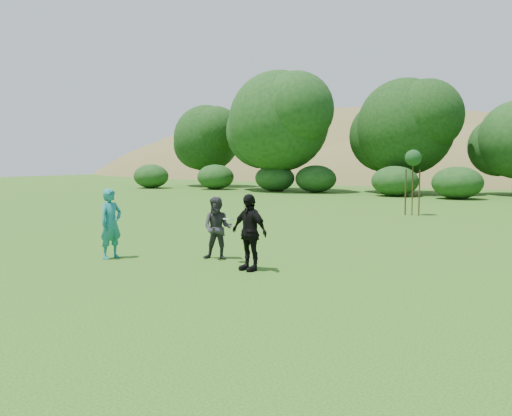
{
  "coord_description": "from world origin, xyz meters",
  "views": [
    {
      "loc": [
        8.36,
        -10.36,
        2.48
      ],
      "look_at": [
        0.0,
        3.0,
        1.1
      ],
      "focal_mm": 40.0,
      "sensor_mm": 36.0,
      "label": 1
    }
  ],
  "objects": [
    {
      "name": "player_grey",
      "position": [
        0.21,
        0.88,
        0.77
      ],
      "size": [
        0.9,
        0.81,
        1.54
      ],
      "primitive_type": "imported",
      "rotation": [
        0.0,
        0.0,
        0.36
      ],
      "color": "#2A2A2D",
      "rests_on": "ground"
    },
    {
      "name": "sapling",
      "position": [
        1.03,
        14.15,
        2.42
      ],
      "size": [
        0.7,
        0.7,
        2.85
      ],
      "color": "#3C2C17",
      "rests_on": "ground"
    },
    {
      "name": "frisbee",
      "position": [
        0.72,
        0.63,
        1.04
      ],
      "size": [
        0.27,
        0.27,
        0.07
      ],
      "color": "white",
      "rests_on": "ground"
    },
    {
      "name": "ground",
      "position": [
        0.0,
        0.0,
        0.0
      ],
      "size": [
        120.0,
        120.0,
        0.0
      ],
      "primitive_type": "plane",
      "color": "#19470C",
      "rests_on": "ground"
    },
    {
      "name": "player_teal",
      "position": [
        -2.1,
        -0.41,
        0.87
      ],
      "size": [
        0.45,
        0.66,
        1.73
      ],
      "primitive_type": "imported",
      "rotation": [
        0.0,
        0.0,
        1.51
      ],
      "color": "#1B777B",
      "rests_on": "ground"
    },
    {
      "name": "player_black",
      "position": [
        1.61,
        0.13,
        0.85
      ],
      "size": [
        1.06,
        0.61,
        1.7
      ],
      "primitive_type": "imported",
      "rotation": [
        0.0,
        0.0,
        -0.2
      ],
      "color": "black",
      "rests_on": "ground"
    }
  ]
}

